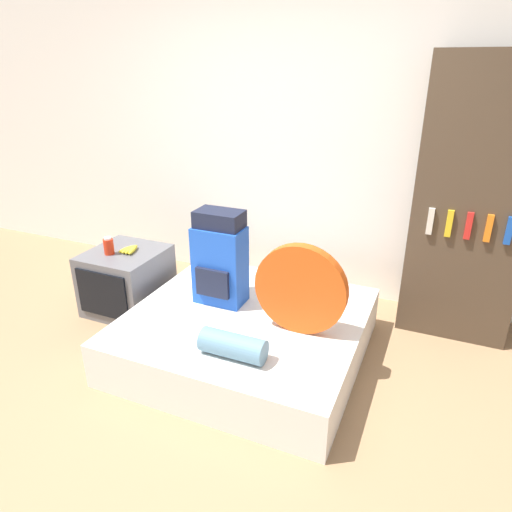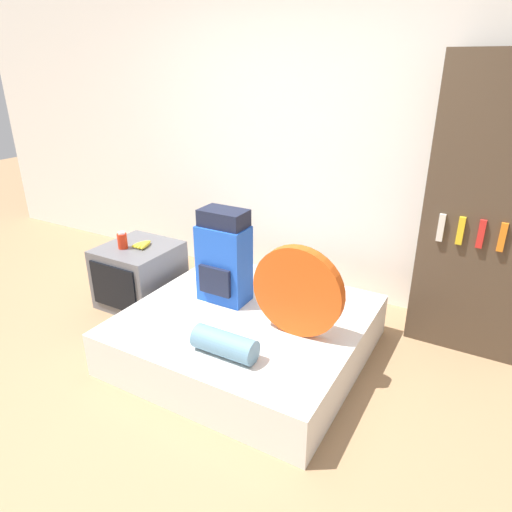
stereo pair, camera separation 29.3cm
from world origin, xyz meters
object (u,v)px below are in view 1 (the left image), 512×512
(backpack, at_px, (220,259))
(tent_bag, at_px, (301,289))
(canister, at_px, (109,246))
(sleeping_roll, at_px, (233,346))
(bookshelf, at_px, (471,204))
(television, at_px, (127,280))

(backpack, bearing_deg, tent_bag, -13.47)
(backpack, distance_m, canister, 0.99)
(sleeping_roll, relative_size, canister, 2.83)
(tent_bag, height_order, canister, tent_bag)
(backpack, distance_m, bookshelf, 1.80)
(backpack, relative_size, bookshelf, 0.34)
(backpack, xyz_separation_m, sleeping_roll, (0.38, -0.58, -0.25))
(backpack, relative_size, television, 1.12)
(television, bearing_deg, canister, -132.11)
(backpack, bearing_deg, canister, 179.50)
(backpack, height_order, sleeping_roll, backpack)
(tent_bag, relative_size, sleeping_roll, 1.49)
(tent_bag, xyz_separation_m, bookshelf, (0.91, 0.99, 0.39))
(television, relative_size, canister, 4.31)
(sleeping_roll, distance_m, television, 1.47)
(sleeping_roll, bearing_deg, backpack, 123.14)
(sleeping_roll, height_order, canister, canister)
(backpack, bearing_deg, sleeping_roll, -56.86)
(tent_bag, distance_m, bookshelf, 1.40)
(tent_bag, relative_size, television, 0.98)
(television, relative_size, bookshelf, 0.30)
(backpack, distance_m, tent_bag, 0.67)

